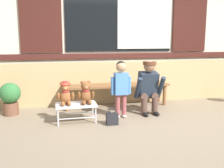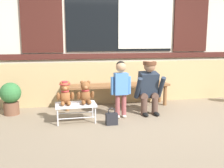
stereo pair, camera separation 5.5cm
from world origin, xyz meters
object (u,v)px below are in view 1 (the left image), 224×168
small_display_bench (76,106)px  potted_plant (10,97)px  teddy_bear_with_hat (65,93)px  teddy_bear_plain (86,93)px  adult_crouching (149,87)px  child_standing (121,83)px  handbag_on_ground (112,119)px  wooden_bench_long (116,88)px

small_display_bench → potted_plant: size_ratio=1.12×
potted_plant → teddy_bear_with_hat: bearing=-35.7°
teddy_bear_plain → adult_crouching: size_ratio=0.38×
child_standing → adult_crouching: (0.54, 0.13, -0.11)m
teddy_bear_with_hat → child_standing: bearing=4.5°
teddy_bear_with_hat → potted_plant: bearing=144.3°
small_display_bench → handbag_on_ground: bearing=-26.4°
teddy_bear_with_hat → handbag_on_ground: 0.83m
small_display_bench → teddy_bear_plain: teddy_bear_plain is taller
handbag_on_ground → potted_plant: potted_plant is taller
teddy_bear_with_hat → adult_crouching: bearing=8.0°
wooden_bench_long → child_standing: 0.79m
teddy_bear_plain → wooden_bench_long: bearing=49.4°
wooden_bench_long → handbag_on_ground: 1.17m
teddy_bear_with_hat → teddy_bear_plain: size_ratio=1.00×
wooden_bench_long → adult_crouching: (0.44, -0.61, 0.11)m
teddy_bear_with_hat → potted_plant: teddy_bear_with_hat is taller
child_standing → adult_crouching: bearing=13.8°
teddy_bear_with_hat → adult_crouching: (1.46, 0.21, 0.01)m
small_display_bench → child_standing: (0.76, 0.08, 0.33)m
teddy_bear_plain → potted_plant: teddy_bear_plain is taller
teddy_bear_with_hat → teddy_bear_plain: 0.32m
adult_crouching → handbag_on_ground: 0.99m
teddy_bear_plain → child_standing: child_standing is taller
wooden_bench_long → handbag_on_ground: size_ratio=7.72×
adult_crouching → teddy_bear_plain: bearing=-169.7°
adult_crouching → potted_plant: 2.43m
small_display_bench → teddy_bear_with_hat: bearing=179.2°
child_standing → adult_crouching: child_standing is taller
adult_crouching → small_display_bench: bearing=-170.9°
handbag_on_ground → teddy_bear_with_hat: bearing=159.0°
teddy_bear_plain → child_standing: (0.60, 0.07, 0.13)m
small_display_bench → child_standing: size_ratio=0.67×
handbag_on_ground → adult_crouching: bearing=31.2°
small_display_bench → teddy_bear_with_hat: size_ratio=1.76×
teddy_bear_with_hat → adult_crouching: size_ratio=0.38×
teddy_bear_plain → potted_plant: bearing=152.0°
teddy_bear_plain → handbag_on_ground: bearing=-35.6°
teddy_bear_plain → child_standing: bearing=7.0°
adult_crouching → teddy_bear_with_hat: bearing=-172.0°
child_standing → teddy_bear_plain: bearing=-173.0°
small_display_bench → adult_crouching: size_ratio=0.67×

